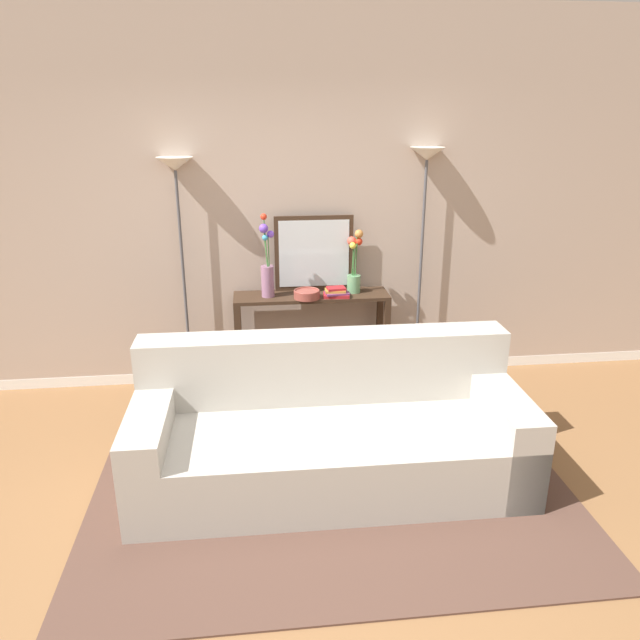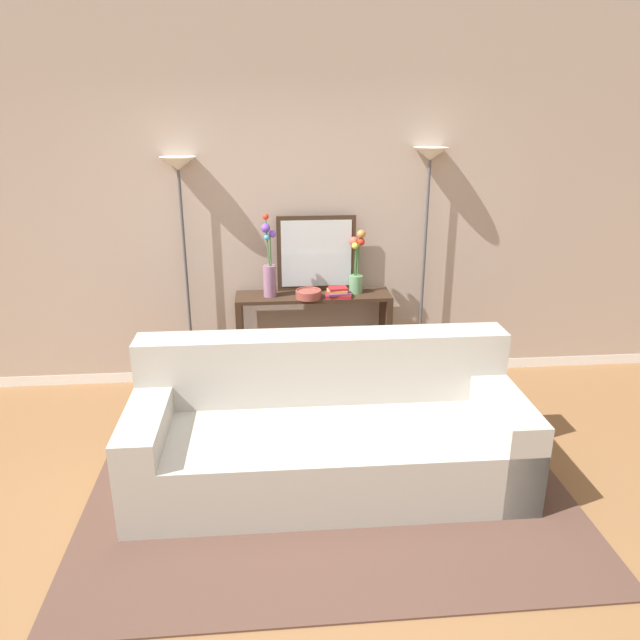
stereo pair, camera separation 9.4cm
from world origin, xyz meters
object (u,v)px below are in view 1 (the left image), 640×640
object	(u,v)px
floor_lamp_left	(178,211)
wall_mirror	(314,253)
vase_tall_flowers	(267,270)
fruit_bowl	(307,294)
vase_short_flowers	(354,264)
book_stack	(336,293)
book_row_under_console	(271,382)
floor_lamp_right	(424,201)
console_table	(312,325)
couch	(329,434)

from	to	relation	value
floor_lamp_left	wall_mirror	xyz separation A→B (m)	(1.06, 0.00, -0.37)
vase_tall_flowers	fruit_bowl	bearing A→B (deg)	-13.54
vase_short_flowers	vase_tall_flowers	bearing A→B (deg)	-175.94
book_stack	book_row_under_console	world-z (taller)	book_stack
floor_lamp_right	book_stack	bearing A→B (deg)	-163.98
floor_lamp_left	book_stack	size ratio (longest dim) A/B	8.77
console_table	vase_tall_flowers	bearing A→B (deg)	-176.69
vase_tall_flowers	book_row_under_console	xyz separation A→B (m)	(0.00, 0.02, -1.00)
wall_mirror	book_stack	distance (m)	0.38
floor_lamp_right	couch	bearing A→B (deg)	-123.28
console_table	fruit_bowl	world-z (taller)	fruit_bowl
floor_lamp_left	floor_lamp_right	bearing A→B (deg)	0.00
console_table	book_row_under_console	size ratio (longest dim) A/B	3.64
floor_lamp_left	vase_short_flowers	bearing A→B (deg)	-4.21
floor_lamp_left	fruit_bowl	world-z (taller)	floor_lamp_left
book_stack	floor_lamp_right	bearing A→B (deg)	16.02
floor_lamp_left	vase_short_flowers	distance (m)	1.46
book_row_under_console	vase_short_flowers	bearing A→B (deg)	2.43
floor_lamp_right	book_row_under_console	bearing A→B (deg)	-174.18
wall_mirror	vase_short_flowers	world-z (taller)	wall_mirror
wall_mirror	floor_lamp_right	bearing A→B (deg)	-0.06
floor_lamp_right	book_row_under_console	world-z (taller)	floor_lamp_right
vase_tall_flowers	wall_mirror	bearing A→B (deg)	21.42
console_table	floor_lamp_left	size ratio (longest dim) A/B	0.66
fruit_bowl	book_row_under_console	world-z (taller)	fruit_bowl
console_table	book_stack	distance (m)	0.36
couch	vase_short_flowers	bearing A→B (deg)	74.52
vase_tall_flowers	book_stack	size ratio (longest dim) A/B	3.09
couch	book_row_under_console	bearing A→B (deg)	103.76
floor_lamp_left	wall_mirror	distance (m)	1.13
couch	floor_lamp_right	xyz separation A→B (m)	(0.96, 1.47, 1.24)
wall_mirror	vase_tall_flowers	xyz separation A→B (m)	(-0.39, -0.15, -0.08)
console_table	wall_mirror	xyz separation A→B (m)	(0.04, 0.13, 0.57)
fruit_bowl	couch	bearing A→B (deg)	-88.93
console_table	floor_lamp_left	world-z (taller)	floor_lamp_left
floor_lamp_right	vase_tall_flowers	size ratio (longest dim) A/B	2.92
floor_lamp_left	couch	bearing A→B (deg)	-55.63
wall_mirror	fruit_bowl	world-z (taller)	wall_mirror
floor_lamp_right	fruit_bowl	bearing A→B (deg)	-167.09
vase_short_flowers	console_table	bearing A→B (deg)	-175.20
couch	floor_lamp_right	size ratio (longest dim) A/B	1.23
couch	floor_lamp_left	xyz separation A→B (m)	(-1.01, 1.47, 1.20)
floor_lamp_left	book_row_under_console	distance (m)	1.60
vase_tall_flowers	book_row_under_console	size ratio (longest dim) A/B	1.95
wall_mirror	book_stack	world-z (taller)	wall_mirror
vase_short_flowers	book_row_under_console	distance (m)	1.23
console_table	vase_short_flowers	xyz separation A→B (m)	(0.36, 0.03, 0.50)
couch	console_table	distance (m)	1.36
vase_short_flowers	wall_mirror	bearing A→B (deg)	162.19
couch	book_stack	bearing A→B (deg)	80.27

